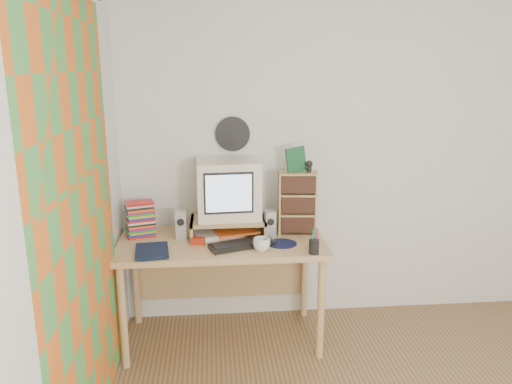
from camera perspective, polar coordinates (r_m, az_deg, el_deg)
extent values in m
plane|color=white|center=(3.82, 11.45, 4.05)|extent=(3.50, 0.00, 3.50)
plane|color=white|center=(2.07, -23.69, -5.62)|extent=(0.00, 3.50, 3.50)
plane|color=orange|center=(2.53, -19.27, -4.08)|extent=(0.00, 2.20, 2.20)
cylinder|color=black|center=(3.61, -2.69, 6.64)|extent=(0.25, 0.02, 0.25)
cube|color=#D5B972|center=(3.44, -3.96, -5.82)|extent=(1.40, 0.70, 0.04)
cube|color=#D5B972|center=(3.88, -3.99, -9.06)|extent=(1.33, 0.02, 0.41)
cylinder|color=#D5B972|center=(3.38, -14.97, -13.66)|extent=(0.05, 0.05, 0.71)
cylinder|color=#D5B972|center=(3.40, 7.41, -13.08)|extent=(0.05, 0.05, 0.71)
cylinder|color=#D5B972|center=(3.89, -13.56, -9.67)|extent=(0.05, 0.05, 0.71)
cylinder|color=#D5B972|center=(3.91, 5.57, -9.21)|extent=(0.05, 0.05, 0.71)
cube|color=tan|center=(3.51, -7.30, -4.10)|extent=(0.02, 0.30, 0.12)
cube|color=tan|center=(3.53, 0.87, -3.90)|extent=(0.02, 0.30, 0.12)
cube|color=tan|center=(3.49, -3.22, -3.23)|extent=(0.52, 0.30, 0.02)
cube|color=white|center=(3.48, -3.23, 0.35)|extent=(0.45, 0.45, 0.40)
cube|color=#B1B2B7|center=(3.47, -8.56, -3.70)|extent=(0.07, 0.07, 0.20)
cube|color=#B1B2B7|center=(3.45, 1.60, -3.70)|extent=(0.08, 0.08, 0.19)
cube|color=black|center=(3.30, -1.60, -6.03)|extent=(0.46, 0.28, 0.03)
cube|color=tan|center=(3.52, 4.76, -1.24)|extent=(0.28, 0.17, 0.44)
imported|color=white|center=(3.22, 0.65, -6.03)|extent=(0.11, 0.11, 0.09)
imported|color=#0E1936|center=(3.27, -13.63, -6.49)|extent=(0.27, 0.22, 0.05)
cylinder|color=#0F1333|center=(3.36, 3.01, -5.91)|extent=(0.20, 0.20, 0.00)
cube|color=#B12712|center=(3.37, -6.64, -5.58)|extent=(0.10, 0.07, 0.04)
cube|color=#18562F|center=(3.45, 4.57, 3.70)|extent=(0.14, 0.06, 0.17)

